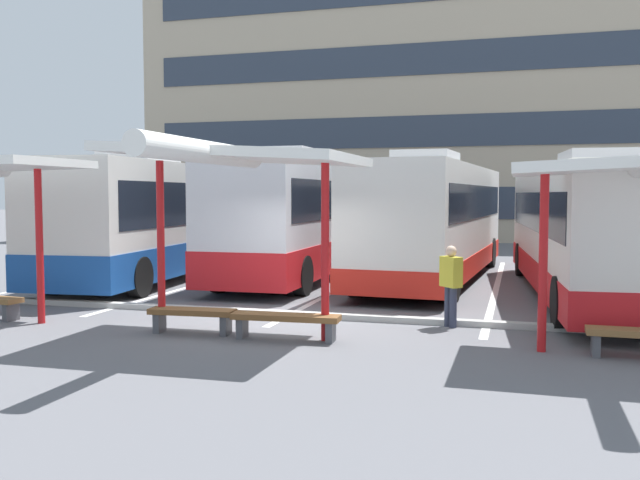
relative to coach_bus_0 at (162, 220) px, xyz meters
name	(u,v)px	position (x,y,z in m)	size (l,w,h in m)	color
ground_plane	(278,321)	(5.78, -5.85, -1.73)	(160.00, 160.00, 0.00)	slate
terminal_building	(443,78)	(5.81, 23.29, 7.66)	(33.48, 10.80, 21.48)	tan
coach_bus_0	(162,220)	(0.00, 0.00, 0.00)	(3.48, 11.29, 3.74)	silver
coach_bus_1	(303,219)	(4.05, 1.27, 0.03)	(2.64, 10.71, 3.79)	silver
coach_bus_2	(435,221)	(7.97, 1.75, 0.00)	(3.31, 11.61, 3.67)	silver
coach_bus_3	(585,232)	(11.89, -0.80, -0.12)	(3.43, 12.09, 3.46)	silver
lane_stripe_0	(107,273)	(-2.24, 0.46, -1.72)	(0.16, 14.00, 0.01)	white
lane_stripe_1	(223,277)	(1.77, 0.46, -1.72)	(0.16, 14.00, 0.01)	white
lane_stripe_2	(352,282)	(5.78, 0.46, -1.72)	(0.16, 14.00, 0.01)	white
lane_stripe_3	(496,287)	(9.78, 0.46, -1.72)	(0.16, 14.00, 0.01)	white
waiting_shelter_1	(233,159)	(5.61, -7.61, 1.40)	(4.13, 5.02, 3.39)	red
bench_1	(192,315)	(4.71, -7.43, -1.39)	(1.60, 0.53, 0.45)	brown
bench_2	(286,320)	(6.51, -7.49, -1.39)	(1.91, 0.52, 0.45)	brown
bench_3	(640,337)	(12.15, -7.28, -1.39)	(1.55, 0.44, 0.45)	brown
platform_kerb	(286,314)	(5.78, -5.35, -1.67)	(44.00, 0.24, 0.12)	#ADADA8
waiting_passenger_0	(451,281)	(9.13, -5.51, -0.85)	(0.46, 0.48, 1.55)	#33384C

